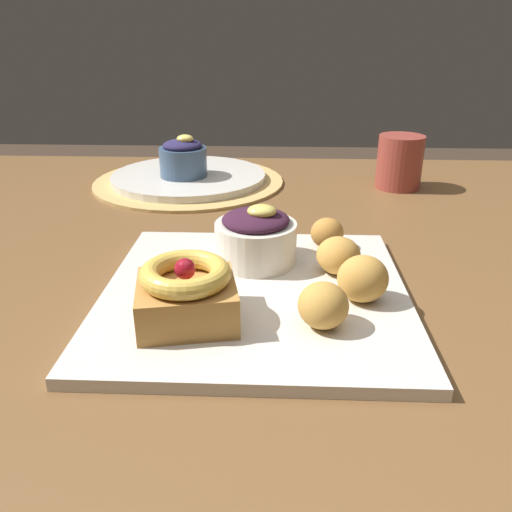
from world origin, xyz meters
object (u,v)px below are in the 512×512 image
fritter_back (327,234)px  back_ramekin (183,158)px  front_plate (255,294)px  back_plate (189,177)px  coffee_mug (400,162)px  fritter_middle (323,305)px  fritter_extra (363,279)px  fritter_front (338,255)px  berry_ramekin (256,237)px  cake_slice (186,293)px

fritter_back → back_ramekin: size_ratio=0.48×
front_plate → back_plate: back_plate is taller
front_plate → coffee_mug: (0.23, 0.41, 0.04)m
fritter_middle → fritter_extra: size_ratio=0.94×
fritter_extra → fritter_middle: bearing=-130.2°
fritter_back → fritter_front: bearing=-84.7°
fritter_front → fritter_extra: bearing=-74.5°
fritter_back → coffee_mug: bearing=64.1°
fritter_extra → back_ramekin: size_ratio=0.61×
front_plate → berry_ramekin: berry_ramekin is taller
berry_ramekin → fritter_extra: 0.14m
fritter_extra → fritter_front: bearing=105.5°
fritter_back → back_ramekin: bearing=126.8°
berry_ramekin → fritter_back: 0.09m
fritter_middle → coffee_mug: coffee_mug is taller
front_plate → fritter_extra: fritter_extra is taller
coffee_mug → fritter_front: bearing=-110.9°
front_plate → coffee_mug: bearing=61.0°
fritter_middle → fritter_back: 0.18m
fritter_middle → fritter_back: bearing=84.0°
berry_ramekin → fritter_middle: size_ratio=1.98×
front_plate → cake_slice: size_ratio=3.05×
fritter_extra → coffee_mug: 0.45m
cake_slice → fritter_middle: bearing=-2.2°
front_plate → back_ramekin: 0.43m
back_ramekin → fritter_middle: bearing=-66.7°
fritter_middle → coffee_mug: size_ratio=0.52×
fritter_back → coffee_mug: 0.34m
front_plate → fritter_back: size_ratio=7.81×
berry_ramekin → back_ramekin: 0.37m
fritter_back → coffee_mug: coffee_mug is taller
fritter_front → coffee_mug: bearing=69.1°
cake_slice → fritter_extra: cake_slice is taller
cake_slice → back_plate: cake_slice is taller
front_plate → coffee_mug: coffee_mug is taller
fritter_middle → fritter_extra: 0.06m
fritter_middle → coffee_mug: bearing=71.0°
berry_ramekin → fritter_front: berry_ramekin is taller
fritter_extra → back_ramekin: 0.49m
fritter_front → back_plate: fritter_front is taller
front_plate → fritter_middle: (0.06, -0.07, 0.03)m
cake_slice → fritter_extra: (0.16, 0.04, -0.00)m
cake_slice → fritter_back: 0.22m
cake_slice → coffee_mug: coffee_mug is taller
fritter_front → front_plate: bearing=-154.2°
cake_slice → fritter_front: (0.15, 0.11, -0.01)m
fritter_extra → back_plate: (-0.24, 0.44, -0.02)m
back_plate → front_plate: bearing=-72.2°
front_plate → fritter_middle: size_ratio=6.66×
fritter_back → fritter_extra: 0.13m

